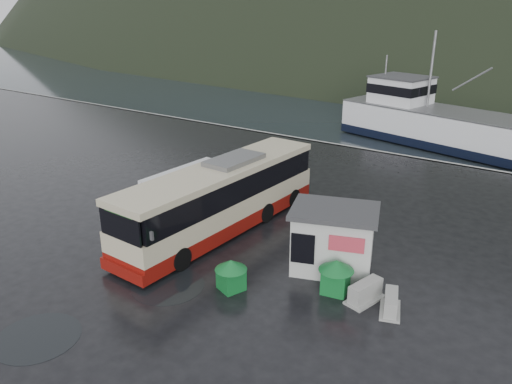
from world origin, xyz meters
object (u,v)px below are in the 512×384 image
Objects in this scene: coach_bus at (222,229)px; jersey_barrier_b at (390,311)px; waste_bin_left at (231,289)px; jersey_barrier_a at (364,301)px; dome_tent at (169,262)px; fishing_trawler at (453,132)px; waste_bin_right at (335,291)px; ticket_kiosk at (331,268)px; white_van at (188,212)px.

coach_bus is 9.95m from jersey_barrier_b.
jersey_barrier_a is at bearing 25.09° from waste_bin_left.
coach_bus reaches higher than waste_bin_left.
fishing_trawler is at bearing 82.30° from dome_tent.
jersey_barrier_a is 1.10× the size of jersey_barrier_b.
waste_bin_right is (3.58, 2.21, 0.00)m from waste_bin_left.
dome_tent is at bearing -83.98° from fishing_trawler.
waste_bin_left is 0.05× the size of fishing_trawler.
coach_bus is at bearing 91.94° from dome_tent.
ticket_kiosk is 0.15× the size of fishing_trawler.
white_van is 4.41× the size of waste_bin_left.
ticket_kiosk reaches higher than dome_tent.
ticket_kiosk is at bearing 152.66° from jersey_barrier_b.
waste_bin_right is at bearing -78.56° from ticket_kiosk.
jersey_barrier_b is (9.72, -2.14, 0.00)m from coach_bus.
jersey_barrier_a is at bearing -10.84° from coach_bus.
waste_bin_right is at bearing 15.41° from dome_tent.
dome_tent is at bearing -164.59° from waste_bin_right.
dome_tent is 0.11× the size of fishing_trawler.
ticket_kiosk reaches higher than white_van.
waste_bin_right is 2.33m from jersey_barrier_b.
ticket_kiosk reaches higher than jersey_barrier_a.
jersey_barrier_b is at bearing -66.35° from fishing_trawler.
fishing_trawler reaches higher than coach_bus.
waste_bin_left is (3.81, -4.27, 0.00)m from coach_bus.
dome_tent reaches higher than jersey_barrier_a.
fishing_trawler reaches higher than dome_tent.
ticket_kiosk is (-0.96, 1.62, 0.00)m from waste_bin_right.
white_van is at bearing 167.20° from jersey_barrier_b.
jersey_barrier_b is (2.33, -0.08, 0.00)m from waste_bin_right.
coach_bus is at bearing -85.36° from fishing_trawler.
white_van is at bearing 166.66° from jersey_barrier_a.
white_van is 13.02m from jersey_barrier_b.
coach_bus reaches higher than white_van.
white_van is at bearing 122.99° from dome_tent.
coach_bus is at bearing -11.64° from white_van.
waste_bin_left is 0.88× the size of jersey_barrier_b.
white_van is 2.03× the size of dome_tent.
white_van is at bearing -91.60° from fishing_trawler.
coach_bus is at bearing 166.88° from jersey_barrier_a.
fishing_trawler is (4.46, 27.90, 0.00)m from coach_bus.
fishing_trawler is (-5.26, 30.05, 0.00)m from jersey_barrier_b.
waste_bin_left is 3.68m from dome_tent.
jersey_barrier_a is 1.09m from jersey_barrier_b.
white_van is 5.73m from dome_tent.
dome_tent is at bearing -166.43° from jersey_barrier_a.
coach_bus is 4.07m from dome_tent.
waste_bin_left is (6.80, -5.02, 0.00)m from white_van.
dome_tent is at bearing -54.69° from white_van.
fishing_trawler reaches higher than waste_bin_left.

